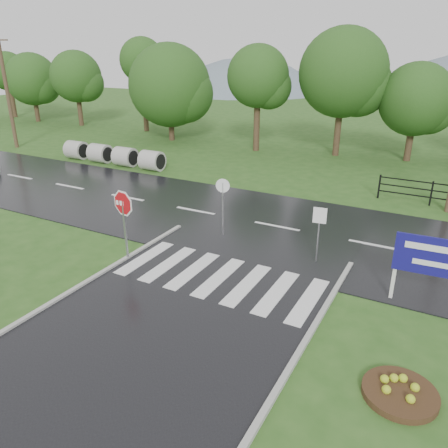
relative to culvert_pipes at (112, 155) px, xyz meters
The scene contains 12 objects.
ground 20.10m from the culvert_pipes, 48.29° to the right, with size 120.00×120.00×0.00m, color #2A521B.
main_road 14.28m from the culvert_pipes, 20.51° to the right, with size 90.00×8.00×0.04m, color black.
crosswalk 16.70m from the culvert_pipes, 36.80° to the right, with size 6.50×2.80×0.02m.
hills 55.18m from the culvert_pipes, 71.37° to the left, with size 102.00×48.00×48.00m.
treeline 16.96m from the culvert_pipes, 32.06° to the left, with size 83.20×5.20×10.00m.
culvert_pipes is the anchor object (origin of this frame).
stop_sign 14.33m from the culvert_pipes, 46.35° to the right, with size 1.20×0.21×2.72m.
estate_billboard 21.43m from the culvert_pipes, 23.70° to the right, with size 2.49×0.22×2.18m.
flower_bed 23.09m from the culvert_pipes, 33.32° to the right, with size 1.60×1.60×0.32m.
reg_sign_small 17.45m from the culvert_pipes, 25.06° to the right, with size 0.45×0.09×2.05m.
reg_sign_round 13.66m from the culvert_pipes, 30.12° to the right, with size 0.54×0.16×2.36m.
utility_pole_west 10.56m from the culvert_pipes, behind, with size 1.39×0.58×8.13m.
Camera 1 is at (6.07, -5.92, 6.96)m, focal length 35.00 mm.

